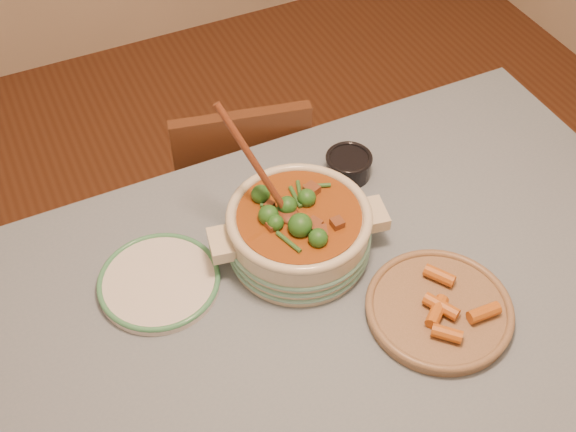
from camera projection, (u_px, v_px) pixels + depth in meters
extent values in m
cube|color=brown|center=(338.00, 310.00, 1.60)|extent=(1.60, 1.00, 0.05)
cube|color=slate|center=(338.00, 302.00, 1.58)|extent=(1.68, 1.08, 0.01)
cylinder|color=brown|center=(14.00, 367.00, 1.93)|extent=(0.07, 0.07, 0.70)
cylinder|color=brown|center=(468.00, 197.00, 2.35)|extent=(0.07, 0.07, 0.70)
cylinder|color=beige|center=(299.00, 234.00, 1.62)|extent=(0.37, 0.37, 0.12)
torus|color=beige|center=(299.00, 216.00, 1.58)|extent=(0.32, 0.32, 0.02)
cube|color=beige|center=(374.00, 214.00, 1.64)|extent=(0.07, 0.09, 0.03)
cube|color=beige|center=(221.00, 244.00, 1.58)|extent=(0.07, 0.09, 0.03)
cylinder|color=#984D16|center=(299.00, 218.00, 1.58)|extent=(0.28, 0.28, 0.02)
cylinder|color=silver|center=(159.00, 282.00, 1.60)|extent=(0.33, 0.33, 0.02)
torus|color=#408D61|center=(159.00, 280.00, 1.59)|extent=(0.27, 0.27, 0.01)
cylinder|color=black|center=(348.00, 166.00, 1.82)|extent=(0.15, 0.15, 0.06)
torus|color=black|center=(349.00, 158.00, 1.80)|extent=(0.12, 0.12, 0.01)
cylinder|color=black|center=(349.00, 161.00, 1.81)|extent=(0.10, 0.10, 0.01)
cylinder|color=#936D51|center=(439.00, 310.00, 1.55)|extent=(0.41, 0.41, 0.02)
torus|color=#936D51|center=(439.00, 307.00, 1.54)|extent=(0.32, 0.32, 0.02)
cube|color=#532C19|center=(237.00, 179.00, 2.31)|extent=(0.46, 0.46, 0.04)
cube|color=#532C19|center=(244.00, 170.00, 2.05)|extent=(0.38, 0.12, 0.41)
cylinder|color=#532C19|center=(276.00, 181.00, 2.60)|extent=(0.04, 0.04, 0.41)
cylinder|color=#532C19|center=(186.00, 196.00, 2.55)|extent=(0.04, 0.04, 0.41)
cylinder|color=#532C19|center=(298.00, 250.00, 2.38)|extent=(0.04, 0.04, 0.41)
cylinder|color=#532C19|center=(199.00, 267.00, 2.33)|extent=(0.04, 0.04, 0.41)
cylinder|color=#532C19|center=(539.00, 263.00, 2.35)|extent=(0.04, 0.04, 0.41)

